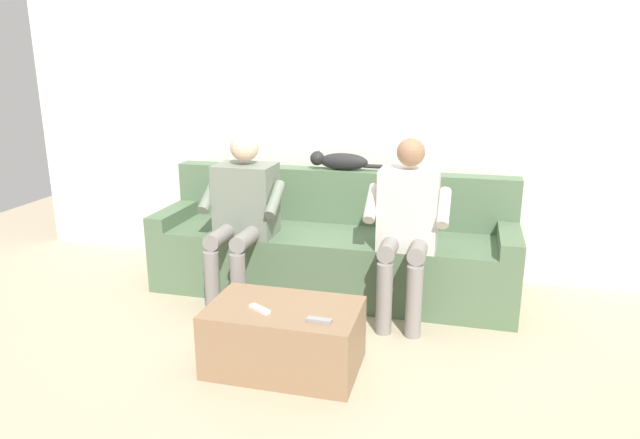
% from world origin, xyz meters
% --- Properties ---
extents(ground_plane, '(8.00, 8.00, 0.00)m').
position_xyz_m(ground_plane, '(0.00, 0.60, 0.00)').
color(ground_plane, tan).
extents(back_wall, '(5.46, 0.06, 2.40)m').
position_xyz_m(back_wall, '(0.00, -0.63, 1.20)').
color(back_wall, silver).
rests_on(back_wall, ground).
extents(couch, '(2.55, 0.72, 0.84)m').
position_xyz_m(couch, '(0.00, -0.13, 0.30)').
color(couch, '#516B4C').
rests_on(couch, ground).
extents(coffee_table, '(0.81, 0.50, 0.36)m').
position_xyz_m(coffee_table, '(0.00, 1.02, 0.18)').
color(coffee_table, '#8C6B4C').
rests_on(coffee_table, ground).
extents(person_left_seated, '(0.52, 0.54, 1.16)m').
position_xyz_m(person_left_seated, '(-0.55, 0.19, 0.66)').
color(person_left_seated, beige).
rests_on(person_left_seated, ground).
extents(person_right_seated, '(0.55, 0.61, 1.16)m').
position_xyz_m(person_right_seated, '(0.55, 0.20, 0.66)').
color(person_right_seated, slate).
rests_on(person_right_seated, ground).
extents(cat_on_backrest, '(0.58, 0.12, 0.14)m').
position_xyz_m(cat_on_backrest, '(0.01, -0.36, 0.91)').
color(cat_on_backrest, black).
rests_on(cat_on_backrest, couch).
extents(remote_gray, '(0.13, 0.04, 0.02)m').
position_xyz_m(remote_gray, '(-0.23, 1.16, 0.37)').
color(remote_gray, gray).
rests_on(remote_gray, coffee_table).
extents(remote_white, '(0.14, 0.10, 0.02)m').
position_xyz_m(remote_white, '(0.11, 1.10, 0.37)').
color(remote_white, white).
rests_on(remote_white, coffee_table).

